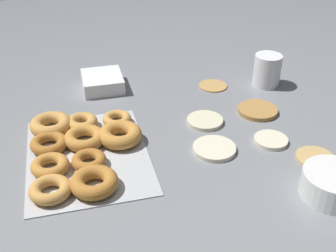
{
  "coord_description": "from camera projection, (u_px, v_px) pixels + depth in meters",
  "views": [
    {
      "loc": [
        0.94,
        -0.33,
        0.63
      ],
      "look_at": [
        0.03,
        -0.09,
        0.04
      ],
      "focal_mm": 45.0,
      "sensor_mm": 36.0,
      "label": 1
    }
  ],
  "objects": [
    {
      "name": "ground_plane",
      "position": [
        198.0,
        129.0,
        1.18
      ],
      "size": [
        3.0,
        3.0,
        0.0
      ],
      "primitive_type": "plane",
      "color": "gray"
    },
    {
      "name": "pancake_0",
      "position": [
        271.0,
        140.0,
        1.12
      ],
      "size": [
        0.09,
        0.09,
        0.01
      ],
      "primitive_type": "cylinder",
      "color": "beige",
      "rests_on": "ground_plane"
    },
    {
      "name": "pancake_1",
      "position": [
        213.0,
        85.0,
        1.4
      ],
      "size": [
        0.09,
        0.09,
        0.01
      ],
      "primitive_type": "cylinder",
      "color": "tan",
      "rests_on": "ground_plane"
    },
    {
      "name": "pancake_2",
      "position": [
        258.0,
        110.0,
        1.25
      ],
      "size": [
        0.12,
        0.12,
        0.01
      ],
      "primitive_type": "cylinder",
      "color": "#B27F42",
      "rests_on": "ground_plane"
    },
    {
      "name": "pancake_3",
      "position": [
        214.0,
        149.0,
        1.09
      ],
      "size": [
        0.11,
        0.11,
        0.01
      ],
      "primitive_type": "cylinder",
      "color": "beige",
      "rests_on": "ground_plane"
    },
    {
      "name": "pancake_4",
      "position": [
        205.0,
        121.0,
        1.21
      ],
      "size": [
        0.1,
        0.1,
        0.01
      ],
      "primitive_type": "cylinder",
      "color": "beige",
      "rests_on": "ground_plane"
    },
    {
      "name": "pancake_5",
      "position": [
        316.0,
        157.0,
        1.06
      ],
      "size": [
        0.1,
        0.1,
        0.01
      ],
      "primitive_type": "cylinder",
      "color": "tan",
      "rests_on": "ground_plane"
    },
    {
      "name": "donut_tray",
      "position": [
        82.0,
        147.0,
        1.07
      ],
      "size": [
        0.39,
        0.3,
        0.04
      ],
      "color": "silver",
      "rests_on": "ground_plane"
    },
    {
      "name": "batter_bowl",
      "position": [
        333.0,
        184.0,
        0.93
      ],
      "size": [
        0.14,
        0.14,
        0.06
      ],
      "color": "white",
      "rests_on": "ground_plane"
    },
    {
      "name": "container_stack",
      "position": [
        103.0,
        82.0,
        1.38
      ],
      "size": [
        0.14,
        0.13,
        0.05
      ],
      "color": "white",
      "rests_on": "ground_plane"
    },
    {
      "name": "paper_cup",
      "position": [
        267.0,
        70.0,
        1.39
      ],
      "size": [
        0.09,
        0.09,
        0.11
      ],
      "color": "white",
      "rests_on": "ground_plane"
    }
  ]
}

